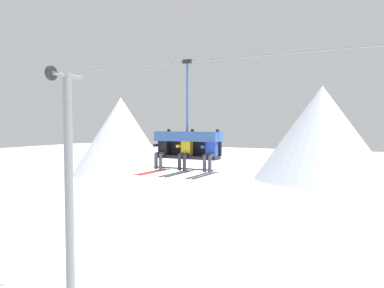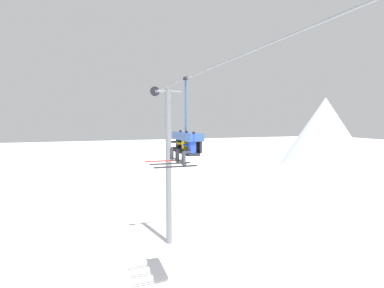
% 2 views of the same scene
% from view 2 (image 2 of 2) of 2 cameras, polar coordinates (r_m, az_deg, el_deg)
% --- Properties ---
extents(mountain_peak_west, '(14.22, 14.22, 11.28)m').
position_cam_2_polar(mountain_peak_west, '(55.08, 23.92, 2.26)').
color(mountain_peak_west, silver).
rests_on(mountain_peak_west, ground_plane).
extents(lift_tower_near, '(0.36, 1.88, 9.55)m').
position_cam_2_polar(lift_tower_near, '(18.18, -4.53, -3.81)').
color(lift_tower_near, slate).
rests_on(lift_tower_near, ground_plane).
extents(lift_cable, '(19.02, 0.05, 0.05)m').
position_cam_2_polar(lift_cable, '(9.78, 3.76, 14.30)').
color(lift_cable, slate).
extents(chairlift_chair, '(2.11, 0.74, 3.38)m').
position_cam_2_polar(chairlift_chair, '(12.21, -0.88, 0.93)').
color(chairlift_chair, '#232328').
extents(skier_black, '(0.48, 1.70, 1.34)m').
position_cam_2_polar(skier_black, '(12.97, -2.95, -0.16)').
color(skier_black, black).
extents(skier_yellow, '(0.48, 1.70, 1.34)m').
position_cam_2_polar(skier_yellow, '(12.16, -1.83, -0.48)').
color(skier_yellow, yellow).
extents(skier_blue, '(0.48, 1.70, 1.34)m').
position_cam_2_polar(skier_blue, '(11.36, -0.56, -0.85)').
color(skier_blue, '#2847B7').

